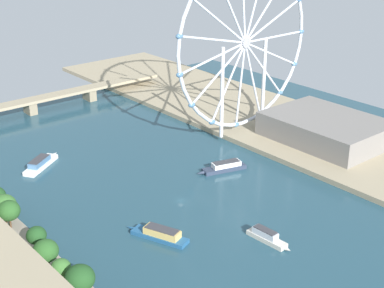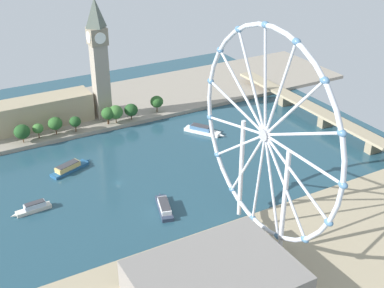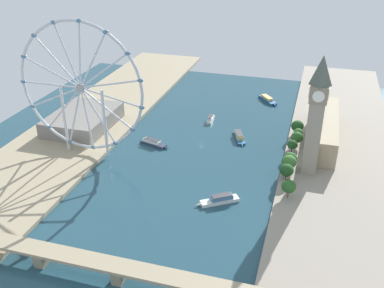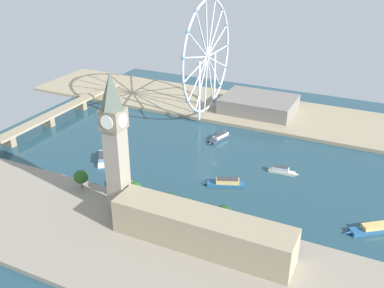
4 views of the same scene
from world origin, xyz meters
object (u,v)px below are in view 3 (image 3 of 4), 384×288
Objects in this scene: tour_boat_1 at (219,200)px; tour_boat_2 at (153,143)px; parliament_block at (324,129)px; riverside_hall at (83,120)px; clock_tower at (316,115)px; tour_boat_0 at (210,119)px; ferris_wheel at (81,88)px; river_bridge at (119,268)px; tour_boat_4 at (239,136)px; tour_boat_3 at (268,99)px.

tour_boat_1 reaches higher than tour_boat_2.
tour_boat_1 is (66.78, 117.73, -11.34)m from parliament_block.
parliament_block is 1.50× the size of riverside_hall.
clock_tower is 3.93× the size of tour_boat_0.
riverside_hall is (218.48, 35.50, -3.44)m from parliament_block.
ferris_wheel is 72.57m from riverside_hall.
ferris_wheel is 3.77× the size of tour_boat_2.
tour_boat_2 is (35.43, 66.04, -0.02)m from tour_boat_0.
parliament_block is 4.52× the size of tour_boat_0.
river_bridge is 95.77m from tour_boat_1.
clock_tower is at bearing -169.85° from tour_boat_1.
tour_boat_1 is at bearing 163.08° from ferris_wheel.
tour_boat_4 is (73.03, 13.36, -11.44)m from parliament_block.
tour_boat_2 reaches higher than tour_boat_3.
river_bridge is 7.39× the size of tour_boat_2.
parliament_block is 0.96× the size of ferris_wheel.
parliament_block reaches higher than tour_boat_4.
tour_boat_0 is at bearing 78.03° from tour_boat_2.
clock_tower reaches higher than riverside_hall.
tour_boat_4 is (6.25, -104.37, -0.10)m from tour_boat_1.
riverside_hall is 2.41× the size of tour_boat_1.
river_bridge is (102.47, 206.41, -5.62)m from parliament_block.
tour_boat_4 is (63.94, -47.99, -48.90)m from clock_tower.
tour_boat_1 is 205.83m from tour_boat_3.
river_bridge reaches higher than tour_boat_1.
tour_boat_2 is at bearing -144.56° from ferris_wheel.
tour_boat_4 is (-70.50, -33.99, 0.05)m from tour_boat_2.
parliament_block is 211.15m from ferris_wheel.
tour_boat_3 is 102.10m from tour_boat_4.
tour_boat_0 is at bearing -70.77° from tour_boat_3.
parliament_block is at bearing -170.77° from riverside_hall.
riverside_hall reaches higher than tour_boat_1.
tour_boat_1 is at bearing 44.34° from clock_tower.
tour_boat_0 is at bearing -107.35° from tour_boat_1.
tour_boat_1 reaches higher than tour_boat_4.
ferris_wheel is at bearing -81.58° from tour_boat_4.
tour_boat_3 is (51.72, -149.36, -49.14)m from clock_tower.
clock_tower is at bearing 81.57° from parliament_block.
clock_tower is 72.46m from parliament_block.
riverside_hall is at bearing -102.74° from tour_boat_4.
clock_tower is at bearing -132.45° from tour_boat_0.
parliament_block is at bearing -98.43° from clock_tower.
tour_boat_0 is at bearing -88.57° from river_bridge.
river_bridge is 7.19× the size of tour_boat_3.
tour_boat_4 is (12.22, 101.37, 0.24)m from tour_boat_3.
riverside_hall reaches higher than river_bridge.
clock_tower reaches higher than tour_boat_3.
tour_boat_2 is at bearing -67.90° from tour_boat_3.
tour_boat_4 reaches higher than tour_boat_2.
ferris_wheel is at bearing 136.96° from tour_boat_0.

